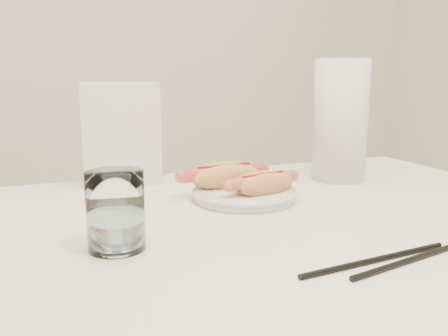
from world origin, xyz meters
name	(u,v)px	position (x,y,z in m)	size (l,w,h in m)	color
table	(257,252)	(0.00, 0.00, 0.69)	(1.20, 0.80, 0.75)	white
plate	(244,196)	(0.03, 0.11, 0.76)	(0.19, 0.19, 0.02)	silver
hotdog_left	(224,176)	(0.01, 0.16, 0.79)	(0.18, 0.08, 0.05)	#E3A35B
hotdog_right	(262,184)	(0.05, 0.09, 0.79)	(0.15, 0.08, 0.04)	#DF8B57
water_glass	(116,211)	(-0.24, -0.06, 0.80)	(0.08, 0.08, 0.11)	silver
chopstick_near	(375,260)	(0.06, -0.23, 0.75)	(0.01, 0.01, 0.24)	black
chopstick_far	(416,258)	(0.11, -0.24, 0.75)	(0.01, 0.01, 0.24)	black
napkin_box	(121,133)	(-0.16, 0.35, 0.86)	(0.16, 0.09, 0.22)	white
navy_napkin	(221,172)	(0.07, 0.35, 0.75)	(0.14, 0.14, 0.01)	#121739
paper_towel_roll	(340,120)	(0.30, 0.20, 0.88)	(0.12, 0.12, 0.27)	white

